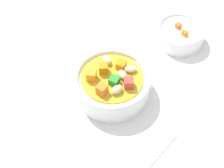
{
  "coord_description": "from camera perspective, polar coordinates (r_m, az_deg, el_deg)",
  "views": [
    {
      "loc": [
        34.25,
        9.34,
        48.39
      ],
      "look_at": [
        0.0,
        0.0,
        2.71
      ],
      "focal_mm": 45.86,
      "sensor_mm": 36.0,
      "label": 1
    }
  ],
  "objects": [
    {
      "name": "soup_bowl_main",
      "position": [
        0.58,
        0.01,
        0.19
      ],
      "size": [
        15.7,
        15.7,
        6.95
      ],
      "color": "white",
      "rests_on": "ground_plane"
    },
    {
      "name": "ground_plane",
      "position": [
        0.61,
        0.0,
        -2.14
      ],
      "size": [
        140.0,
        140.0,
        2.0
      ],
      "primitive_type": "cube",
      "color": "silver"
    },
    {
      "name": "spoon",
      "position": [
        0.56,
        13.35,
        -8.97
      ],
      "size": [
        17.65,
        9.8,
        0.72
      ],
      "rotation": [
        0.0,
        0.0,
        2.68
      ],
      "color": "silver",
      "rests_on": "ground_plane"
    },
    {
      "name": "side_bowl_small",
      "position": [
        0.71,
        13.39,
        9.74
      ],
      "size": [
        11.43,
        11.43,
        4.78
      ],
      "color": "white",
      "rests_on": "ground_plane"
    }
  ]
}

